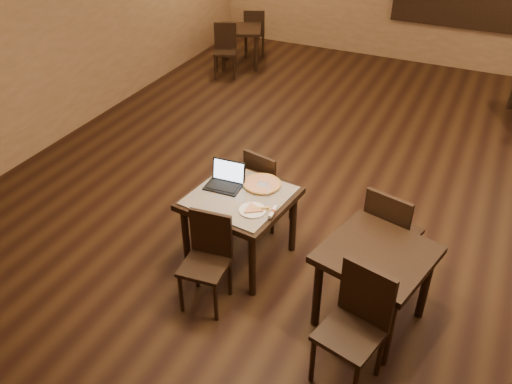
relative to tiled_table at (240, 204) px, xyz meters
The scene contains 18 objects.
ground 1.64m from the tiled_table, 67.74° to the left, with size 10.00×10.00×0.00m, color black.
wall_left 3.80m from the tiled_table, 158.02° to the left, with size 0.02×10.00×3.00m, color #92684A.
tiled_table is the anchor object (origin of this frame).
chair_main_near 0.64m from the tiled_table, 90.78° to the right, with size 0.43×0.43×0.90m.
chair_main_far 0.64m from the tiled_table, 91.62° to the left, with size 0.47×0.47×0.91m.
laptop 0.28m from the tiled_table, 152.50° to the left, with size 0.35×0.28×0.23m.
plate 0.31m from the tiled_table, 39.29° to the right, with size 0.25×0.25×0.01m, color white.
pizza_slice 0.31m from the tiled_table, 39.29° to the right, with size 0.21×0.21×0.02m, color beige, non-canonical shape.
pizza_pan 0.29m from the tiled_table, 63.43° to the left, with size 0.33×0.33×0.01m, color silver.
pizza_whole 0.29m from the tiled_table, 63.43° to the left, with size 0.37×0.37×0.03m.
spatula 0.29m from the tiled_table, 57.53° to the left, with size 0.11×0.25×0.01m, color silver.
napkin_roll 0.44m from the tiled_table, 19.29° to the right, with size 0.06×0.18×0.04m.
other_table_b 5.42m from the tiled_table, 116.69° to the left, with size 0.96×0.96×0.68m.
other_table_b_chair_near 4.97m from the tiled_table, 119.70° to the left, with size 0.50×0.50×0.88m.
other_table_b_chair_far 5.88m from the tiled_table, 114.13° to the left, with size 0.50×0.50×0.88m.
other_table_c 1.42m from the tiled_table, 11.14° to the right, with size 1.01×1.01×0.78m.
other_table_c_chair_near 1.66m from the tiled_table, 31.49° to the right, with size 0.53×0.53×1.01m.
other_table_c_chair_far 1.41m from the tiled_table, 13.05° to the left, with size 0.53×0.53×1.01m.
Camera 1 is at (1.37, -5.12, 3.62)m, focal length 38.00 mm.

